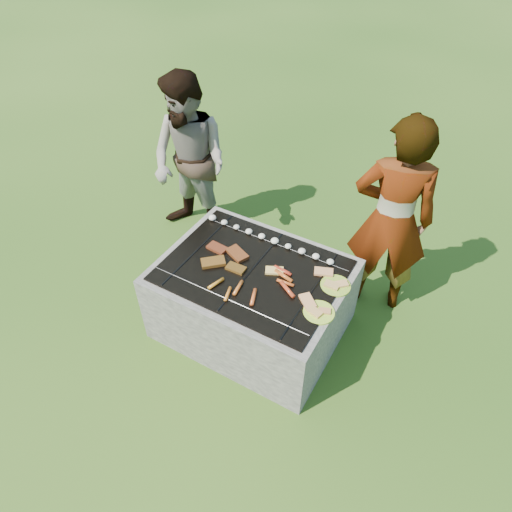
{
  "coord_description": "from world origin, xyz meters",
  "views": [
    {
      "loc": [
        1.16,
        -1.95,
        2.83
      ],
      "look_at": [
        0.0,
        0.05,
        0.7
      ],
      "focal_mm": 32.0,
      "sensor_mm": 36.0,
      "label": 1
    }
  ],
  "objects": [
    {
      "name": "cook",
      "position": [
        0.71,
        0.76,
        0.81
      ],
      "size": [
        0.67,
        0.53,
        1.62
      ],
      "primitive_type": "imported",
      "rotation": [
        0.0,
        0.0,
        3.42
      ],
      "color": "gray",
      "rests_on": "ground"
    },
    {
      "name": "sausages",
      "position": [
        0.14,
        -0.09,
        0.62
      ],
      "size": [
        0.54,
        0.46,
        0.03
      ],
      "color": "red",
      "rests_on": "fire_pit"
    },
    {
      "name": "fire_pit",
      "position": [
        0.0,
        0.0,
        0.28
      ],
      "size": [
        1.3,
        1.0,
        0.62
      ],
      "color": "#A9A296",
      "rests_on": "ground"
    },
    {
      "name": "plate_near",
      "position": [
        0.56,
        -0.12,
        0.61
      ],
      "size": [
        0.24,
        0.24,
        0.03
      ],
      "color": "yellow",
      "rests_on": "fire_pit"
    },
    {
      "name": "lawn",
      "position": [
        0.0,
        0.0,
        0.0
      ],
      "size": [
        60.0,
        60.0,
        0.0
      ],
      "primitive_type": "plane",
      "color": "#1F4310",
      "rests_on": "ground"
    },
    {
      "name": "bystander",
      "position": [
        -1.05,
        0.73,
        0.77
      ],
      "size": [
        0.81,
        0.66,
        1.53
      ],
      "primitive_type": "imported",
      "rotation": [
        0.0,
        0.0,
        -0.11
      ],
      "color": "gray",
      "rests_on": "ground"
    },
    {
      "name": "bread_on_grate",
      "position": [
        0.36,
        0.06,
        0.62
      ],
      "size": [
        0.47,
        0.43,
        0.02
      ],
      "color": "#D9C56F",
      "rests_on": "fire_pit"
    },
    {
      "name": "pork_slabs",
      "position": [
        -0.22,
        -0.0,
        0.62
      ],
      "size": [
        0.37,
        0.33,
        0.02
      ],
      "color": "maroon",
      "rests_on": "fire_pit"
    },
    {
      "name": "mushrooms",
      "position": [
        -0.06,
        0.33,
        0.63
      ],
      "size": [
        1.06,
        0.06,
        0.04
      ],
      "color": "#F0E5CC",
      "rests_on": "fire_pit"
    },
    {
      "name": "plate_far",
      "position": [
        0.56,
        0.15,
        0.61
      ],
      "size": [
        0.24,
        0.24,
        0.03
      ],
      "color": "yellow",
      "rests_on": "fire_pit"
    }
  ]
}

